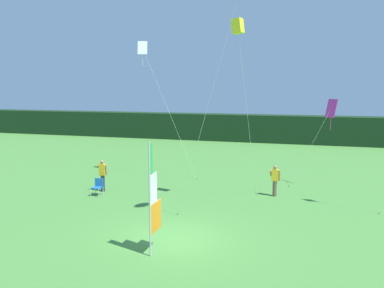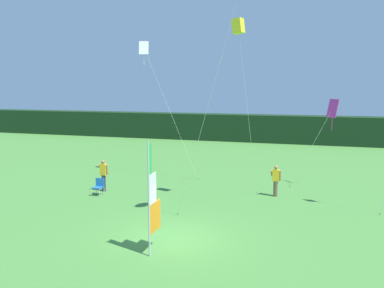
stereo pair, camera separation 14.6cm
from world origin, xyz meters
name	(u,v)px [view 1 (the left image)]	position (x,y,z in m)	size (l,w,h in m)	color
ground_plane	(173,238)	(0.00, 0.00, 0.00)	(120.00, 120.00, 0.00)	#478438
distant_treeline	(265,128)	(0.00, 28.93, 1.42)	(80.00, 2.40, 2.84)	black
banner_flag	(153,200)	(-0.17, -1.55, 1.90)	(0.06, 1.03, 3.96)	#B7B7BC
person_near_banner	(103,175)	(-6.09, 5.52, 0.94)	(0.55, 0.48, 1.76)	#2D334C
person_mid_field	(275,180)	(3.12, 7.28, 0.89)	(0.55, 0.48, 1.66)	brown
folding_chair	(98,186)	(-5.95, 4.72, 0.51)	(0.51, 0.51, 0.89)	#BCBCC1
kite_white_diamond_0	(146,56)	(-5.35, 10.05, 7.67)	(3.99, 0.43, 8.60)	brown
kite_yellow_box_1	(238,27)	(1.39, 5.26, 8.51)	(1.03, 2.68, 8.92)	brown
kite_magenta_diamond_4	(330,111)	(5.81, 10.12, 4.41)	(2.50, 0.98, 5.07)	brown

